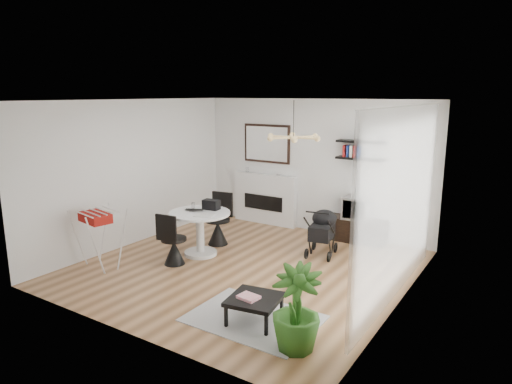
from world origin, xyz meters
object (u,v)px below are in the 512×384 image
Objects in this scene: tv_console at (355,230)px; coffee_table at (255,300)px; stroller at (322,234)px; crt_tv at (357,208)px; drying_rack at (100,237)px; fireplace at (265,193)px; dining_table at (200,227)px; potted_plant at (296,309)px.

coffee_table is at bearing -88.43° from tv_console.
stroller is 2.72m from coffee_table.
drying_rack is at bearing -130.92° from crt_tv.
coffee_table is (3.13, -0.19, -0.21)m from drying_rack.
fireplace reaches higher than drying_rack.
crt_tv reaches higher than dining_table.
fireplace reaches higher than coffee_table.
crt_tv is at bearing 46.90° from dining_table.
coffee_table is (0.07, -3.72, -0.38)m from crt_tv.
crt_tv is (2.15, -0.15, -0.02)m from fireplace.
tv_console is 4.10m from potted_plant.
fireplace is 3.79m from drying_rack.
tv_console is 1.36× the size of stroller.
drying_rack is 3.88m from potted_plant.
fireplace is 4.48m from coffee_table.
dining_table is 1.67m from drying_rack.
tv_console is 1.25× the size of drying_rack.
coffee_table is (2.22, -3.87, -0.39)m from fireplace.
drying_rack is (-0.91, -3.67, -0.18)m from fireplace.
coffee_table is 0.80m from potted_plant.
fireplace is at bearing 125.42° from potted_plant.
fireplace is 2.43× the size of stroller.
crt_tv is at bearing 65.78° from stroller.
drying_rack is at bearing 176.48° from coffee_table.
coffee_table is at bearing -88.91° from crt_tv.
dining_table is at bearing -157.25° from stroller.
potted_plant is (0.73, -0.28, 0.20)m from coffee_table.
tv_console is at bearing 60.32° from drying_rack.
stroller is 0.90× the size of potted_plant.
potted_plant is at bearing -78.31° from tv_console.
fireplace is 2.16m from crt_tv.
fireplace is 2.18m from tv_console.
fireplace is 2.20× the size of potted_plant.
dining_table is (-2.02, -2.20, 0.29)m from tv_console.
fireplace is 4.35× the size of crt_tv.
tv_console is at bearing 174.02° from crt_tv.
stroller is at bearing 33.16° from dining_table.
potted_plant is (2.95, -4.15, -0.19)m from fireplace.
drying_rack is 1.35× the size of coffee_table.
dining_table is (0.10, -2.34, -0.17)m from fireplace.
crt_tv reaches higher than coffee_table.
drying_rack is (-1.00, -1.33, -0.01)m from dining_table.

